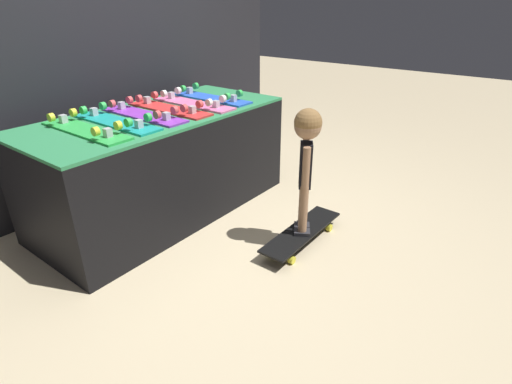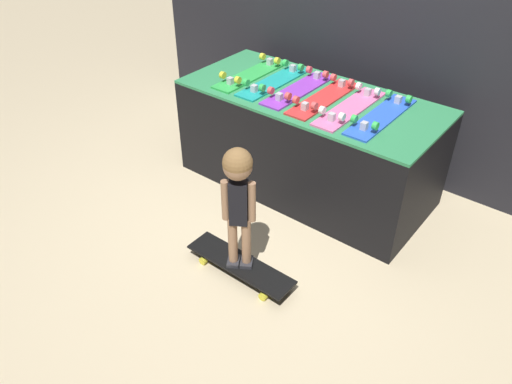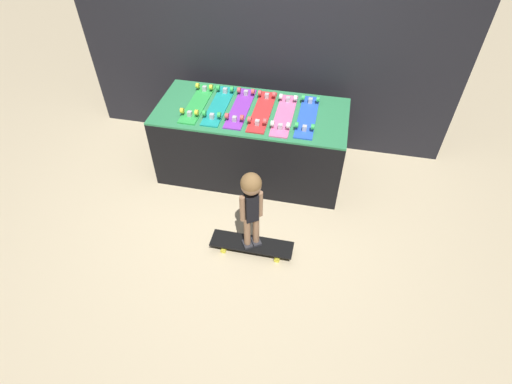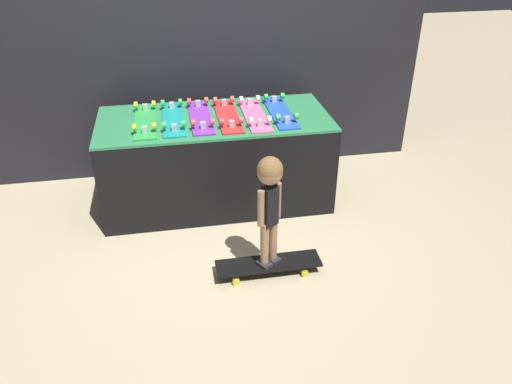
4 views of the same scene
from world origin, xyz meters
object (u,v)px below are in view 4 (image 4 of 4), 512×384
at_px(skateboard_pink_on_rack, 255,114).
at_px(skateboard_purple_on_rack, 200,116).
at_px(skateboard_green_on_rack, 145,120).
at_px(skateboard_teal_on_rack, 173,118).
at_px(skateboard_blue_on_rack, 280,111).
at_px(child, 270,192).
at_px(skateboard_red_on_rack, 228,115).
at_px(skateboard_on_floor, 268,264).

bearing_deg(skateboard_pink_on_rack, skateboard_purple_on_rack, 175.66).
bearing_deg(skateboard_green_on_rack, skateboard_teal_on_rack, 1.08).
height_order(skateboard_blue_on_rack, child, child).
height_order(skateboard_purple_on_rack, skateboard_blue_on_rack, same).
bearing_deg(skateboard_teal_on_rack, skateboard_blue_on_rack, -0.63).
xyz_separation_m(skateboard_red_on_rack, skateboard_pink_on_rack, (0.22, -0.02, 0.00)).
bearing_deg(child, skateboard_pink_on_rack, 52.73).
relative_size(skateboard_red_on_rack, skateboard_on_floor, 0.97).
bearing_deg(skateboard_pink_on_rack, child, -94.97).
bearing_deg(skateboard_teal_on_rack, skateboard_red_on_rack, -1.52).
height_order(skateboard_teal_on_rack, skateboard_on_floor, skateboard_teal_on_rack).
bearing_deg(skateboard_blue_on_rack, skateboard_on_floor, -106.09).
height_order(skateboard_red_on_rack, skateboard_pink_on_rack, same).
relative_size(skateboard_green_on_rack, skateboard_purple_on_rack, 1.00).
bearing_deg(child, skateboard_green_on_rack, 93.61).
relative_size(skateboard_purple_on_rack, skateboard_pink_on_rack, 1.00).
height_order(skateboard_red_on_rack, child, child).
height_order(skateboard_pink_on_rack, skateboard_blue_on_rack, same).
bearing_deg(skateboard_red_on_rack, skateboard_blue_on_rack, 0.27).
height_order(skateboard_green_on_rack, skateboard_purple_on_rack, same).
bearing_deg(child, skateboard_on_floor, 147.70).
distance_m(skateboard_green_on_rack, child, 1.36).
bearing_deg(skateboard_teal_on_rack, skateboard_purple_on_rack, 0.28).
distance_m(skateboard_green_on_rack, skateboard_blue_on_rack, 1.11).
height_order(skateboard_green_on_rack, skateboard_red_on_rack, same).
distance_m(skateboard_purple_on_rack, skateboard_pink_on_rack, 0.45).
bearing_deg(skateboard_green_on_rack, skateboard_purple_on_rack, 0.68).
xyz_separation_m(skateboard_teal_on_rack, skateboard_on_floor, (0.57, -1.10, -0.72)).
bearing_deg(skateboard_teal_on_rack, skateboard_on_floor, -62.52).
xyz_separation_m(skateboard_red_on_rack, skateboard_blue_on_rack, (0.44, 0.00, 0.00)).
relative_size(skateboard_green_on_rack, skateboard_pink_on_rack, 1.00).
bearing_deg(skateboard_green_on_rack, child, -54.09).
xyz_separation_m(skateboard_blue_on_rack, child, (-0.32, -1.09, -0.12)).
bearing_deg(skateboard_teal_on_rack, skateboard_green_on_rack, -178.92).
relative_size(skateboard_red_on_rack, child, 0.87).
bearing_deg(skateboard_green_on_rack, skateboard_on_floor, -54.09).
bearing_deg(skateboard_purple_on_rack, skateboard_blue_on_rack, -0.93).
xyz_separation_m(skateboard_purple_on_rack, skateboard_pink_on_rack, (0.44, -0.03, 0.00)).
bearing_deg(skateboard_pink_on_rack, skateboard_red_on_rack, 174.64).
xyz_separation_m(skateboard_green_on_rack, skateboard_on_floor, (0.80, -1.10, -0.72)).
bearing_deg(skateboard_red_on_rack, skateboard_teal_on_rack, 178.48).
xyz_separation_m(skateboard_teal_on_rack, child, (0.57, -1.10, -0.12)).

